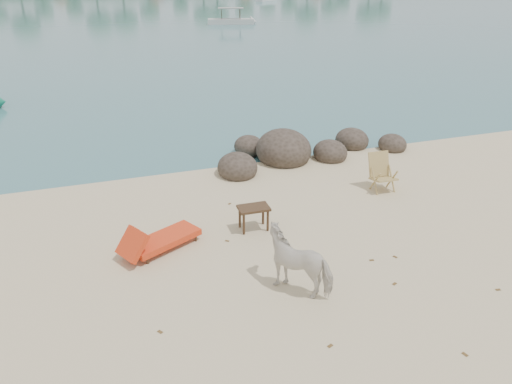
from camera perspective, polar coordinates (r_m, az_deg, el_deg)
The scene contains 7 objects.
boulders at distance 15.61m, azimuth 4.59°, elevation 4.66°, with size 6.42×2.89×1.27m.
cow at distance 9.31m, azimuth 5.10°, elevation -7.87°, with size 0.63×1.39×1.18m, color beige.
side_table at distance 11.34m, azimuth -0.27°, elevation -3.14°, with size 0.70×0.45×0.56m, color #341D14, non-canonical shape.
lounge_chair at distance 10.81m, azimuth -10.44°, elevation -5.05°, with size 1.93×0.68×0.58m, color red, non-canonical shape.
deck_chair at distance 13.59m, azimuth 14.42°, elevation 1.95°, with size 0.63×0.69×0.99m, color tan, non-canonical shape.
boat_mid at distance 51.96m, azimuth -2.92°, elevation 20.03°, with size 5.06×1.14×2.48m, color beige, non-canonical shape.
dead_leaves at distance 9.79m, azimuth 10.46°, elevation -10.52°, with size 7.46×6.83×0.00m.
Camera 1 is at (-3.88, -7.40, 5.61)m, focal length 35.00 mm.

